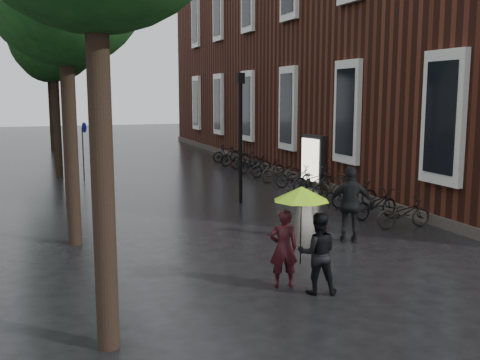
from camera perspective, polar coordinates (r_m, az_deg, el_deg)
name	(u,v)px	position (r m, az deg, el deg)	size (l,w,h in m)	color
ground	(384,335)	(9.14, 14.40, -15.03)	(120.00, 120.00, 0.00)	black
brick_building	(345,48)	(30.53, 10.66, 13.06)	(10.20, 33.20, 12.00)	#38160F
street_trees	(56,21)	(22.96, -18.19, 15.10)	(4.33, 34.03, 8.91)	black
person_burgundy	(283,248)	(10.71, 4.43, -6.92)	(0.55, 0.36, 1.51)	black
person_black	(318,253)	(10.44, 7.91, -7.37)	(0.74, 0.57, 1.52)	black
lime_umbrella	(301,194)	(10.23, 6.26, -1.39)	(1.04, 1.04, 1.54)	black
pedestrian_walking	(351,205)	(14.06, 11.18, -2.47)	(1.11, 0.46, 1.89)	black
parked_bicycles	(291,175)	(22.40, 5.19, 0.55)	(2.08, 16.20, 0.97)	black
ad_lightbox	(313,161)	(22.24, 7.46, 1.94)	(0.31, 1.35, 2.04)	black
lamp_post	(241,125)	(18.53, 0.06, 5.60)	(0.22, 0.22, 4.31)	black
cycle_sign	(84,141)	(25.13, -15.61, 3.80)	(0.13, 0.44, 2.42)	#262628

